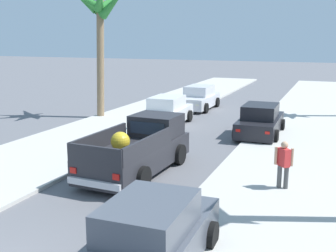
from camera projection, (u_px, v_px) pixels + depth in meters
The scene contains 11 objects.
sidewalk_left at pixel (93, 135), 20.00m from camera, with size 4.98×60.00×0.12m, color beige.
sidewalk_right at pixel (298, 155), 16.52m from camera, with size 4.98×60.00×0.12m, color beige.
curb_left at pixel (113, 137), 19.60m from camera, with size 0.16×60.00×0.10m, color silver.
curb_right at pixel (270, 153), 16.92m from camera, with size 0.16×60.00×0.10m, color silver.
pickup_truck at pixel (139, 149), 14.62m from camera, with size 2.38×5.29×1.80m.
car_left_near at pixel (260, 121), 19.89m from camera, with size 2.07×4.28×1.54m.
car_right_near at pixel (199, 98), 27.46m from camera, with size 2.05×4.27×1.54m.
car_left_mid at pixel (166, 112), 22.45m from camera, with size 2.10×4.29×1.54m.
car_right_mid at pixel (150, 239), 8.26m from camera, with size 2.10×4.29×1.54m.
palm_tree_right_mid at pixel (99, 13), 23.52m from camera, with size 3.93×3.82×7.51m.
pedestrian at pixel (284, 163), 12.58m from camera, with size 0.57×0.43×1.59m.
Camera 1 is at (5.91, -4.70, 4.63)m, focal length 44.44 mm.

